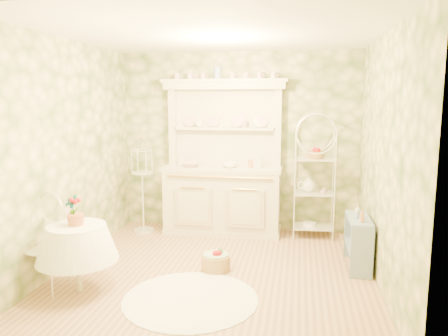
% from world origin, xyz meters
% --- Properties ---
extents(floor, '(3.60, 3.60, 0.00)m').
position_xyz_m(floor, '(0.00, 0.00, 0.00)').
color(floor, tan).
rests_on(floor, ground).
extents(ceiling, '(3.60, 3.60, 0.00)m').
position_xyz_m(ceiling, '(0.00, 0.00, 2.70)').
color(ceiling, white).
rests_on(ceiling, floor).
extents(wall_left, '(3.60, 3.60, 0.00)m').
position_xyz_m(wall_left, '(-1.80, 0.00, 1.35)').
color(wall_left, beige).
rests_on(wall_left, floor).
extents(wall_right, '(3.60, 3.60, 0.00)m').
position_xyz_m(wall_right, '(1.80, 0.00, 1.35)').
color(wall_right, beige).
rests_on(wall_right, floor).
extents(wall_back, '(3.60, 3.60, 0.00)m').
position_xyz_m(wall_back, '(0.00, 1.80, 1.35)').
color(wall_back, beige).
rests_on(wall_back, floor).
extents(wall_front, '(3.60, 3.60, 0.00)m').
position_xyz_m(wall_front, '(0.00, -1.80, 1.35)').
color(wall_front, beige).
rests_on(wall_front, floor).
extents(kitchen_dresser, '(1.87, 0.61, 2.29)m').
position_xyz_m(kitchen_dresser, '(-0.20, 1.52, 1.15)').
color(kitchen_dresser, silver).
rests_on(kitchen_dresser, floor).
extents(bakers_rack, '(0.55, 0.41, 1.70)m').
position_xyz_m(bakers_rack, '(1.14, 1.55, 0.85)').
color(bakers_rack, white).
rests_on(bakers_rack, floor).
extents(side_shelf, '(0.28, 0.72, 0.61)m').
position_xyz_m(side_shelf, '(1.64, 0.41, 0.30)').
color(side_shelf, '#7C93B0').
rests_on(side_shelf, floor).
extents(round_table, '(0.79, 0.79, 0.77)m').
position_xyz_m(round_table, '(-1.33, -0.77, 0.38)').
color(round_table, white).
rests_on(round_table, floor).
extents(cafe_chair, '(0.56, 0.56, 0.97)m').
position_xyz_m(cafe_chair, '(-1.68, -0.80, 0.49)').
color(cafe_chair, white).
rests_on(cafe_chair, floor).
extents(birdcage_stand, '(0.35, 0.35, 1.45)m').
position_xyz_m(birdcage_stand, '(-1.39, 1.34, 0.73)').
color(birdcage_stand, white).
rests_on(birdcage_stand, floor).
extents(floor_basket, '(0.37, 0.37, 0.19)m').
position_xyz_m(floor_basket, '(-0.02, 0.04, 0.09)').
color(floor_basket, '#AB844A').
rests_on(floor_basket, floor).
extents(lace_rug, '(1.81, 1.81, 0.01)m').
position_xyz_m(lace_rug, '(-0.12, -0.76, 0.01)').
color(lace_rug, white).
rests_on(lace_rug, floor).
extents(bowl_floral, '(0.30, 0.30, 0.07)m').
position_xyz_m(bowl_floral, '(-0.66, 1.43, 1.02)').
color(bowl_floral, white).
rests_on(bowl_floral, kitchen_dresser).
extents(bowl_white, '(0.27, 0.27, 0.07)m').
position_xyz_m(bowl_white, '(-0.07, 1.43, 1.02)').
color(bowl_white, white).
rests_on(bowl_white, kitchen_dresser).
extents(cup_left, '(0.15, 0.15, 0.10)m').
position_xyz_m(cup_left, '(-0.59, 1.68, 1.61)').
color(cup_left, white).
rests_on(cup_left, kitchen_dresser).
extents(cup_right, '(0.13, 0.13, 0.10)m').
position_xyz_m(cup_right, '(0.11, 1.68, 1.61)').
color(cup_right, white).
rests_on(cup_right, kitchen_dresser).
extents(potted_geranium, '(0.19, 0.15, 0.32)m').
position_xyz_m(potted_geranium, '(-1.35, -0.77, 0.85)').
color(potted_geranium, '#3F7238').
rests_on(potted_geranium, round_table).
extents(bottle_amber, '(0.07, 0.07, 0.15)m').
position_xyz_m(bottle_amber, '(1.64, 0.22, 0.68)').
color(bottle_amber, tan).
rests_on(bottle_amber, side_shelf).
extents(bottle_blue, '(0.06, 0.06, 0.10)m').
position_xyz_m(bottle_blue, '(1.61, 0.37, 0.65)').
color(bottle_blue, '#879FD3').
rests_on(bottle_blue, side_shelf).
extents(bottle_glass, '(0.07, 0.07, 0.09)m').
position_xyz_m(bottle_glass, '(1.65, 0.65, 0.65)').
color(bottle_glass, silver).
rests_on(bottle_glass, side_shelf).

